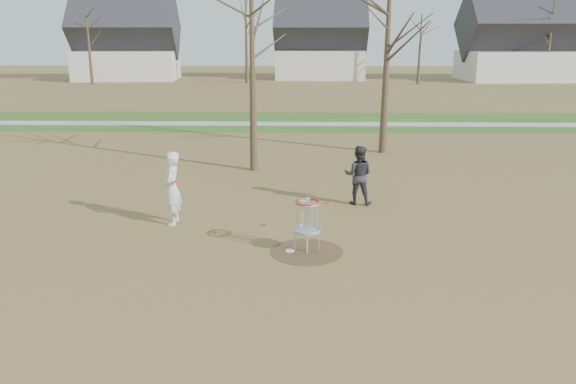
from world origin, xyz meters
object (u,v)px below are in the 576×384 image
(player_standing, at_px, (172,189))
(disc_golf_basket, at_px, (307,217))
(player_throwing, at_px, (358,175))
(disc_grounded, at_px, (290,251))

(player_standing, relative_size, disc_golf_basket, 1.53)
(player_throwing, height_order, disc_grounded, player_throwing)
(player_throwing, distance_m, disc_golf_basket, 4.39)
(disc_golf_basket, bearing_deg, player_throwing, 68.27)
(player_standing, height_order, disc_golf_basket, player_standing)
(disc_grounded, bearing_deg, disc_golf_basket, -0.23)
(player_standing, bearing_deg, disc_grounded, 56.27)
(player_standing, bearing_deg, player_throwing, 108.61)
(player_standing, relative_size, player_throwing, 1.12)
(player_throwing, xyz_separation_m, disc_grounded, (-2.04, -4.08, -0.91))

